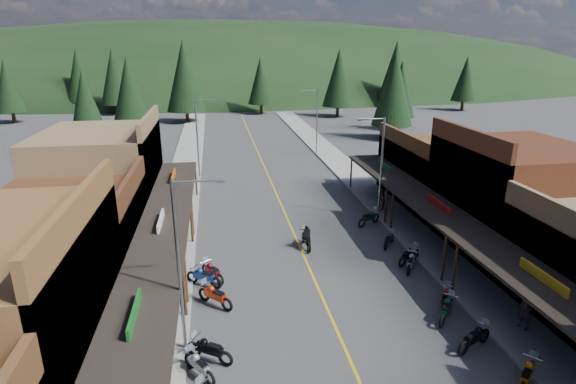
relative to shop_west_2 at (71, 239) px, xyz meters
name	(u,v)px	position (x,y,z in m)	size (l,w,h in m)	color
ground	(312,274)	(13.75, -1.70, -2.53)	(220.00, 220.00, 0.00)	#38383A
centerline	(270,180)	(13.75, 18.30, -2.53)	(0.15, 90.00, 0.01)	gold
sidewalk_west	(183,183)	(5.05, 18.30, -2.46)	(3.40, 94.00, 0.15)	gray
sidewalk_east	(352,175)	(22.45, 18.30, -2.46)	(3.40, 94.00, 0.15)	gray
shop_west_2	(71,239)	(0.00, 0.00, 0.00)	(10.90, 9.00, 6.20)	#3F2111
shop_west_3	(105,176)	(-0.03, 9.60, 0.99)	(10.90, 10.20, 8.20)	brown
shop_east_2	(512,197)	(27.54, 0.00, 0.99)	(10.90, 9.00, 8.20)	#562B19
shop_east_3	(440,173)	(27.51, 9.60, 0.00)	(10.90, 10.20, 6.20)	#4C2D16
streetlight_0	(182,260)	(6.80, -7.70, 1.93)	(2.16, 0.18, 8.00)	gray
streetlight_1	(199,135)	(6.80, 20.30, 1.93)	(2.16, 0.18, 8.00)	gray
streetlight_2	(380,164)	(20.71, 6.30, 1.93)	(2.16, 0.18, 8.00)	gray
streetlight_3	(316,119)	(20.71, 28.30, 1.93)	(2.16, 0.18, 8.00)	gray
ridge_hill	(228,85)	(13.75, 133.30, -2.53)	(310.00, 140.00, 60.00)	black
pine_0	(8,85)	(-26.25, 60.30, 3.95)	(5.04, 5.04, 11.00)	black
pine_1	(114,77)	(-10.25, 68.30, 4.70)	(5.88, 5.88, 12.50)	black
pine_2	(184,76)	(3.75, 56.30, 5.46)	(6.72, 6.72, 14.00)	black
pine_3	(261,80)	(17.75, 64.30, 3.95)	(5.04, 5.04, 11.00)	black
pine_4	(339,78)	(31.75, 58.30, 4.70)	(5.88, 5.88, 12.50)	black
pine_5	(395,69)	(47.75, 70.30, 5.46)	(6.72, 6.72, 14.00)	black
pine_6	(465,79)	(59.75, 62.30, 3.95)	(5.04, 5.04, 11.00)	black
pine_7	(79,75)	(-18.25, 74.30, 4.70)	(5.88, 5.88, 12.50)	black
pine_8	(85,101)	(-8.25, 38.30, 3.44)	(4.48, 4.48, 10.00)	black
pine_9	(401,89)	(37.75, 43.30, 3.85)	(4.93, 4.93, 10.80)	black
pine_10	(129,88)	(-4.25, 48.30, 4.25)	(5.38, 5.38, 11.60)	black
pine_11	(394,89)	(33.75, 36.30, 4.65)	(5.82, 5.82, 12.40)	black
bike_west_4	(199,365)	(7.32, -9.54, -1.95)	(0.68, 2.05, 1.17)	#949599
bike_west_5	(209,349)	(7.73, -8.64, -1.89)	(0.75, 2.24, 1.28)	black
bike_west_6	(215,295)	(8.01, -4.29, -1.87)	(0.78, 2.33, 1.33)	red
bike_west_7	(204,276)	(7.41, -2.12, -1.88)	(0.76, 2.27, 1.30)	navy
bike_west_8	(212,271)	(7.89, -1.50, -1.92)	(0.71, 2.13, 1.22)	maroon
bike_east_3	(527,374)	(20.24, -12.26, -1.91)	(0.73, 2.18, 1.24)	#C0710D
bike_east_4	(475,337)	(19.47, -9.74, -1.91)	(0.73, 2.19, 1.25)	black
bike_east_5	(447,308)	(19.36, -7.40, -1.90)	(0.74, 2.23, 1.27)	#0B381D
bike_east_6	(445,296)	(19.95, -6.18, -2.00)	(0.62, 1.87, 1.07)	maroon
bike_east_7	(411,261)	(19.80, -2.20, -1.94)	(0.69, 2.07, 1.18)	gray
bike_east_8	(409,254)	(20.06, -1.35, -1.93)	(0.71, 2.12, 1.21)	black
bike_east_9	(389,239)	(19.78, 1.28, -2.00)	(0.62, 1.86, 1.06)	#0C3F1A
bike_east_10	(369,217)	(19.65, 5.08, -1.89)	(0.76, 2.27, 1.30)	#0C3D21
rider_on_bike	(306,238)	(14.16, 1.97, -1.85)	(0.81, 2.27, 1.71)	black
pedestrian_east_a	(526,311)	(22.55, -8.87, -1.43)	(0.69, 0.46, 1.90)	#291F2F
pedestrian_east_b	(381,200)	(21.54, 7.63, -1.51)	(0.85, 0.49, 1.75)	brown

